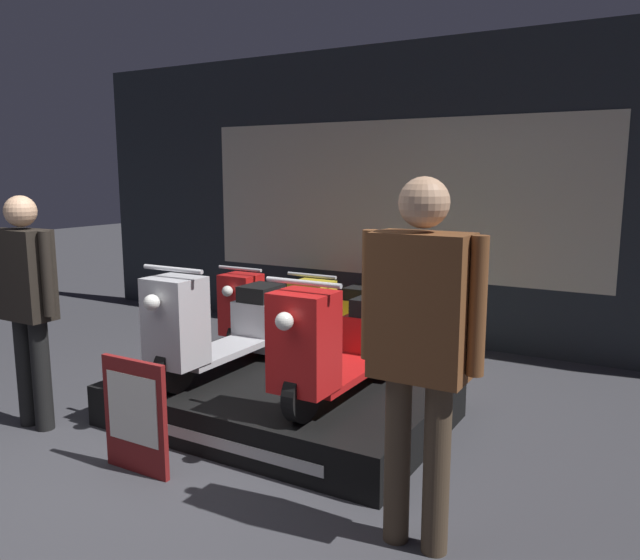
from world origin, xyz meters
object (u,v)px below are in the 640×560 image
scooter_display_left (222,326)px  scooter_backrow_1 (337,318)px  scooter_backrow_0 (270,309)px  person_left_browsing (27,295)px  price_sign_board (135,416)px  person_right_browsing (420,333)px  scooter_display_right (342,345)px  scooter_backrow_2 (415,328)px

scooter_display_left → scooter_backrow_1: 1.84m
scooter_backrow_0 → person_left_browsing: 2.86m
scooter_backrow_0 → price_sign_board: bearing=-70.8°
scooter_display_left → price_sign_board: size_ratio=2.09×
person_left_browsing → person_right_browsing: size_ratio=0.92×
price_sign_board → person_left_browsing: bearing=173.2°
person_left_browsing → price_sign_board: person_left_browsing is taller
person_left_browsing → person_right_browsing: 2.95m
person_left_browsing → person_right_browsing: bearing=0.0°
scooter_display_left → person_right_browsing: (1.99, -0.98, 0.43)m
scooter_backrow_1 → person_right_browsing: bearing=-54.9°
scooter_backrow_1 → price_sign_board: bearing=-86.5°
person_right_browsing → person_left_browsing: bearing=180.0°
scooter_display_left → price_sign_board: bearing=-79.3°
scooter_display_left → scooter_display_right: same height
scooter_backrow_1 → price_sign_board: (0.18, -2.93, 0.00)m
person_right_browsing → price_sign_board: 1.93m
person_left_browsing → scooter_backrow_2: bearing=56.7°
scooter_display_right → person_right_browsing: size_ratio=0.83×
scooter_display_right → scooter_backrow_2: bearing=95.6°
person_right_browsing → price_sign_board: (-1.78, -0.14, -0.73)m
person_left_browsing → price_sign_board: (1.17, -0.14, -0.61)m
scooter_display_left → scooter_backrow_1: scooter_display_left is taller
scooter_display_right → person_left_browsing: person_left_browsing is taller
scooter_backrow_0 → scooter_backrow_2: bearing=0.0°
scooter_backrow_1 → person_right_browsing: (1.96, -2.79, 0.73)m
scooter_display_left → scooter_backrow_2: 2.04m
scooter_backrow_0 → person_right_browsing: size_ratio=0.83×
scooter_backrow_2 → person_left_browsing: (-1.83, -2.79, 0.62)m
person_left_browsing → scooter_backrow_1: bearing=70.5°
scooter_backrow_0 → person_left_browsing: (-0.14, -2.79, 0.62)m
person_right_browsing → price_sign_board: size_ratio=2.52×
scooter_display_left → scooter_backrow_0: (-0.81, 1.81, -0.30)m
scooter_display_right → person_right_browsing: person_right_browsing is taller
scooter_backrow_0 → scooter_display_left: bearing=-65.9°
scooter_display_right → price_sign_board: (-0.85, -1.11, -0.30)m
person_right_browsing → scooter_backrow_0: bearing=135.1°
scooter_backrow_1 → person_left_browsing: size_ratio=0.90×
scooter_backrow_0 → scooter_backrow_1: (0.85, 0.00, 0.00)m
person_right_browsing → scooter_backrow_2: bearing=111.7°
scooter_display_left → person_right_browsing: person_right_browsing is taller
scooter_backrow_2 → person_left_browsing: 3.39m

